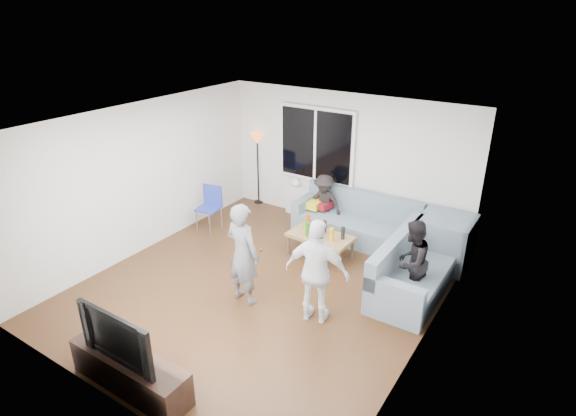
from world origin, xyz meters
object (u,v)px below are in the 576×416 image
Objects in this scene: side_chair at (208,209)px; player_left at (243,254)px; sofa_back_section at (356,218)px; coffee_table at (320,245)px; spectator_back at (324,203)px; sofa_right_section at (416,266)px; player_right at (317,272)px; tv_console at (130,372)px; floor_lamp at (258,169)px; spectator_right at (412,262)px; television at (124,334)px.

player_left is at bearing -46.80° from side_chair.
sofa_back_section is 2.67× the size of side_chair.
spectator_back reaches higher than coffee_table.
player_right is (-0.91, -1.44, 0.34)m from sofa_right_section.
side_chair reaches higher than tv_console.
sofa_right_section is 2.62m from player_left.
sofa_right_section is 4.07m from side_chair.
sofa_right_section is 2.33× the size of side_chair.
side_chair is 4.13m from tv_console.
side_chair is 1.66m from floor_lamp.
sofa_back_section is at bearing 83.53° from tv_console.
player_right is 1.48m from spectator_right.
tv_console is (2.02, -3.60, -0.21)m from side_chair.
coffee_table is 3.91m from television.
side_chair is 0.78× the size of television.
sofa_right_section is at bearing 60.96° from television.
player_right is at bearing -62.36° from coffee_table.
sofa_right_section is at bearing -29.07° from spectator_back.
tv_console reaches higher than coffee_table.
floor_lamp is at bearing 69.52° from sofa_right_section.
floor_lamp is 5.62m from tv_console.
floor_lamp reaches higher than player_right.
spectator_back is at bearing 177.52° from sofa_back_section.
player_right is at bearing -76.46° from sofa_back_section.
floor_lamp is at bearing 79.84° from side_chair.
spectator_right reaches higher than television.
coffee_table is (-1.75, 0.16, -0.22)m from sofa_right_section.
floor_lamp reaches higher than television.
side_chair is 4.14m from television.
player_left is 1.41× the size of television.
side_chair is at bearing -90.00° from floor_lamp.
side_chair is 0.55× the size of floor_lamp.
player_right reaches higher than side_chair.
spectator_right reaches higher than coffee_table.
player_left is at bearing 128.40° from sofa_right_section.
player_left is 1.14m from player_right.
player_right is (0.61, -2.51, 0.34)m from sofa_back_section.
player_left is at bearing -88.93° from spectator_back.
tv_console is at bearing -70.92° from side_chair.
player_left is at bearing -100.99° from sofa_back_section.
player_left is 1.22× the size of spectator_right.
sofa_right_section is at bearing -172.14° from spectator_right.
television is (2.02, -5.22, -0.02)m from floor_lamp.
tv_console is (2.02, -5.22, -0.56)m from floor_lamp.
sofa_right_section is 4.24m from television.
sofa_right_section is 1.31× the size of player_right.
spectator_right is 1.14× the size of spectator_back.
player_left is (-0.52, -2.68, 0.35)m from sofa_back_section.
tv_console is at bearing 150.96° from sofa_right_section.
spectator_right is (0.00, -0.27, 0.22)m from sofa_right_section.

